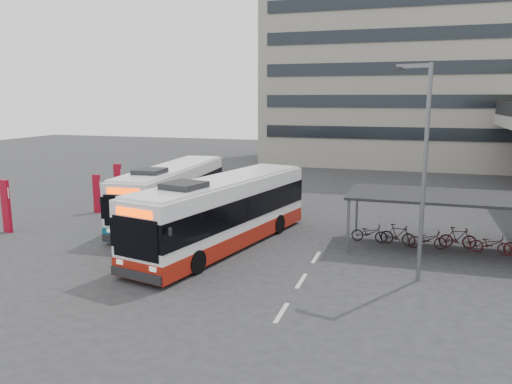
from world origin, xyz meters
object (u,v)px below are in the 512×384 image
(bus_teal, at_px, (172,193))
(pedestrian, at_px, (195,227))
(bus_main, at_px, (224,213))
(lamp_post, at_px, (422,160))

(bus_teal, height_order, pedestrian, bus_teal)
(bus_main, xyz_separation_m, pedestrian, (-1.34, -0.25, -0.73))
(bus_teal, relative_size, lamp_post, 1.40)
(bus_main, height_order, lamp_post, lamp_post)
(bus_main, xyz_separation_m, lamp_post, (8.59, -2.02, 3.00))
(bus_main, bearing_deg, lamp_post, -0.62)
(bus_main, relative_size, lamp_post, 1.48)
(bus_teal, relative_size, pedestrian, 6.46)
(bus_main, bearing_deg, bus_teal, 151.89)
(pedestrian, height_order, lamp_post, lamp_post)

